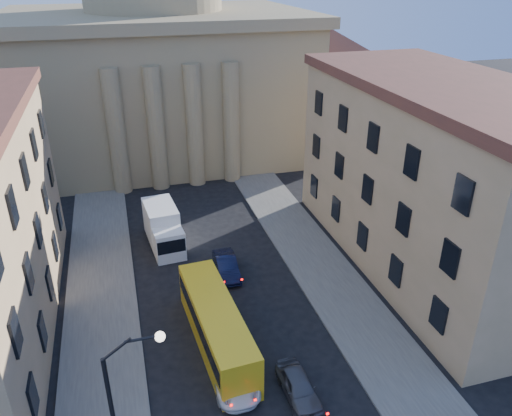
# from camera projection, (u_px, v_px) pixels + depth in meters

# --- Properties ---
(sidewalk_left) EXTENTS (5.00, 60.00, 0.15)m
(sidewalk_left) POSITION_uv_depth(u_px,v_px,m) (102.00, 349.00, 31.61)
(sidewalk_left) COLOR #514F4A
(sidewalk_left) RESTS_ON ground
(sidewalk_right) EXTENTS (5.00, 60.00, 0.15)m
(sidewalk_right) POSITION_uv_depth(u_px,v_px,m) (347.00, 304.00, 35.81)
(sidewalk_right) COLOR #514F4A
(sidewalk_right) RESTS_ON ground
(church) EXTENTS (68.02, 28.76, 36.60)m
(church) POSITION_uv_depth(u_px,v_px,m) (158.00, 56.00, 60.78)
(church) COLOR #917B59
(church) RESTS_ON ground
(building_right) EXTENTS (11.60, 26.60, 14.70)m
(building_right) POSITION_uv_depth(u_px,v_px,m) (434.00, 176.00, 38.10)
(building_right) COLOR tan
(building_right) RESTS_ON ground
(street_lamp) EXTENTS (2.62, 0.44, 8.83)m
(street_lamp) POSITION_uv_depth(u_px,v_px,m) (125.00, 406.00, 21.07)
(street_lamp) COLOR black
(street_lamp) RESTS_ON ground
(car_left_mid) EXTENTS (2.40, 5.20, 1.44)m
(car_left_mid) POSITION_uv_depth(u_px,v_px,m) (232.00, 373.00, 28.90)
(car_left_mid) COLOR white
(car_left_mid) RESTS_ON ground
(car_right_far) EXTENTS (1.75, 4.15, 1.40)m
(car_right_far) POSITION_uv_depth(u_px,v_px,m) (298.00, 386.00, 28.02)
(car_right_far) COLOR #49484D
(car_right_far) RESTS_ON ground
(car_right_distant) EXTENTS (1.70, 4.52, 1.47)m
(car_right_distant) POSITION_uv_depth(u_px,v_px,m) (226.00, 266.00, 39.07)
(car_right_distant) COLOR black
(car_right_distant) RESTS_ON ground
(city_bus) EXTENTS (3.15, 10.82, 3.01)m
(city_bus) POSITION_uv_depth(u_px,v_px,m) (216.00, 324.00, 31.42)
(city_bus) COLOR gold
(city_bus) RESTS_ON ground
(box_truck) EXTENTS (2.98, 6.44, 3.44)m
(box_truck) POSITION_uv_depth(u_px,v_px,m) (164.00, 228.00, 42.70)
(box_truck) COLOR white
(box_truck) RESTS_ON ground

